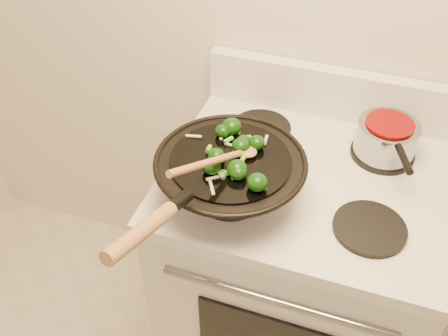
% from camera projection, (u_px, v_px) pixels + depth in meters
% --- Properties ---
extents(stove, '(0.78, 0.67, 1.08)m').
position_uv_depth(stove, '(294.00, 272.00, 1.68)').
color(stove, white).
rests_on(stove, ground).
extents(wok, '(0.38, 0.63, 0.23)m').
position_uv_depth(wok, '(229.00, 175.00, 1.26)').
color(wok, black).
rests_on(wok, stove).
extents(stirfry, '(0.25, 0.26, 0.04)m').
position_uv_depth(stirfry, '(235.00, 154.00, 1.21)').
color(stirfry, '#0D3508').
rests_on(stirfry, wok).
extents(wooden_spoon, '(0.13, 0.29, 0.13)m').
position_uv_depth(wooden_spoon, '(225.00, 157.00, 1.17)').
color(wooden_spoon, '#A36F40').
rests_on(wooden_spoon, wok).
extents(saucepan, '(0.17, 0.27, 0.10)m').
position_uv_depth(saucepan, '(387.00, 138.00, 1.39)').
color(saucepan, gray).
rests_on(saucepan, stove).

